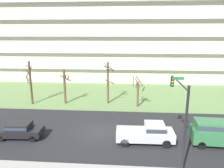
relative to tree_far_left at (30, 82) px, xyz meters
The scene contains 11 objects.
ground 14.17m from the tree_far_left, 35.88° to the right, with size 160.00×160.00×0.00m, color #232326.
grass_lawn_strip 13.07m from the tree_far_left, 28.02° to the left, with size 80.00×16.00×0.08m, color #66844C.
apartment_building 24.11m from the tree_far_left, 61.35° to the left, with size 54.87×13.92×19.50m.
tree_far_left is the anchor object (origin of this frame).
tree_left 4.95m from the tree_far_left, ahead, with size 1.39×1.91×5.09m.
tree_center 11.20m from the tree_far_left, ahead, with size 1.63×1.31×6.23m.
tree_right 15.48m from the tree_far_left, ahead, with size 1.65×1.66×4.72m.
van_green_near_left 24.81m from the tree_far_left, 24.02° to the right, with size 5.31×2.29×2.36m.
pickup_silver_center_left 18.99m from the tree_far_left, 32.28° to the right, with size 5.44×2.10×1.95m.
sedan_black_center_right 10.91m from the tree_far_left, 71.44° to the right, with size 4.49×2.04×1.57m.
traffic_signal_mast 22.18m from the tree_far_left, 35.53° to the right, with size 0.90×5.53×6.79m.
Camera 1 is at (2.80, -20.31, 10.09)m, focal length 33.52 mm.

